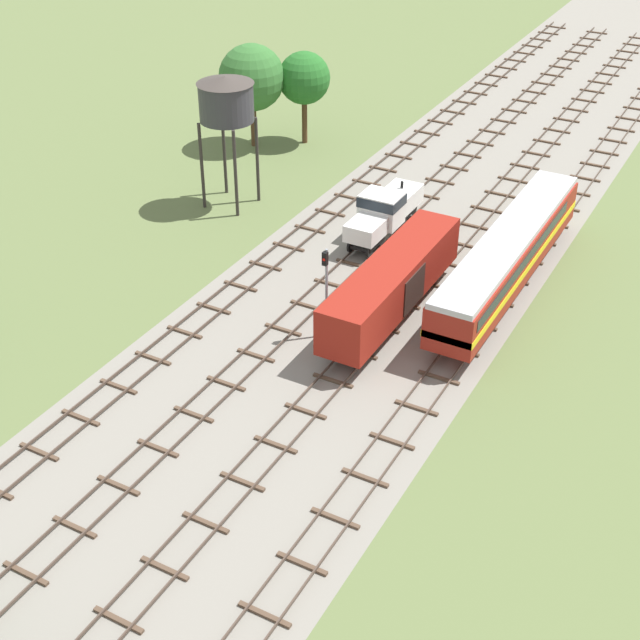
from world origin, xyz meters
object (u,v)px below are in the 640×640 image
at_px(freight_boxcar_centre_left_near, 392,282).
at_px(shunter_loco_left_midfar, 384,210).
at_px(diesel_railcar_centre_mid, 508,254).
at_px(signal_post_nearest, 326,283).
at_px(water_tower, 226,100).

relative_size(freight_boxcar_centre_left_near, shunter_loco_left_midfar, 1.65).
bearing_deg(diesel_railcar_centre_mid, freight_boxcar_centre_left_near, -128.08).
distance_m(diesel_railcar_centre_mid, signal_post_nearest, 12.38).
xyz_separation_m(diesel_railcar_centre_mid, signal_post_nearest, (-7.37, -9.89, 1.00)).
xyz_separation_m(diesel_railcar_centre_mid, shunter_loco_left_midfar, (-9.83, 3.03, -0.59)).
height_order(diesel_railcar_centre_mid, signal_post_nearest, signal_post_nearest).
height_order(freight_boxcar_centre_left_near, water_tower, water_tower).
distance_m(freight_boxcar_centre_left_near, shunter_loco_left_midfar, 10.53).
height_order(shunter_loco_left_midfar, water_tower, water_tower).
height_order(freight_boxcar_centre_left_near, signal_post_nearest, signal_post_nearest).
xyz_separation_m(diesel_railcar_centre_mid, water_tower, (-21.96, 2.34, 5.35)).
height_order(water_tower, signal_post_nearest, water_tower).
distance_m(freight_boxcar_centre_left_near, signal_post_nearest, 4.53).
xyz_separation_m(freight_boxcar_centre_left_near, water_tower, (-17.05, 8.60, 5.49)).
bearing_deg(shunter_loco_left_midfar, water_tower, -176.74).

